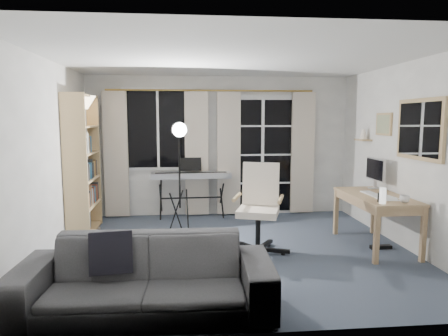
# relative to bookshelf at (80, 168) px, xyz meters

# --- Properties ---
(floor) EXTENTS (4.50, 4.00, 0.02)m
(floor) POSITION_rel_bookshelf_xyz_m (2.13, -1.04, -0.97)
(floor) COLOR #3A4554
(floor) RESTS_ON ground
(window) EXTENTS (1.20, 0.08, 1.40)m
(window) POSITION_rel_bookshelf_xyz_m (1.08, 0.93, 0.54)
(window) COLOR white
(window) RESTS_ON floor
(french_door) EXTENTS (1.32, 0.09, 2.11)m
(french_door) POSITION_rel_bookshelf_xyz_m (2.88, 0.93, 0.06)
(french_door) COLOR white
(french_door) RESTS_ON floor
(curtains) EXTENTS (3.60, 0.07, 2.13)m
(curtains) POSITION_rel_bookshelf_xyz_m (1.99, 0.84, 0.13)
(curtains) COLOR gold
(curtains) RESTS_ON floor
(bookshelf) EXTENTS (0.35, 0.95, 2.03)m
(bookshelf) POSITION_rel_bookshelf_xyz_m (0.00, 0.00, 0.00)
(bookshelf) COLOR tan
(bookshelf) RESTS_ON floor
(torchiere_lamp) EXTENTS (0.34, 0.34, 2.01)m
(torchiere_lamp) POSITION_rel_bookshelf_xyz_m (0.09, 0.06, 0.65)
(torchiere_lamp) COLOR #B2B2B7
(torchiere_lamp) RESTS_ON floor
(keyboard_piano) EXTENTS (1.33, 0.67, 0.96)m
(keyboard_piano) POSITION_rel_bookshelf_xyz_m (1.62, 0.65, -0.24)
(keyboard_piano) COLOR black
(keyboard_piano) RESTS_ON floor
(studio_light) EXTENTS (0.32, 0.33, 1.67)m
(studio_light) POSITION_rel_bookshelf_xyz_m (1.45, -0.22, 0.37)
(studio_light) COLOR black
(studio_light) RESTS_ON floor
(office_chair) EXTENTS (0.78, 0.78, 1.12)m
(office_chair) POSITION_rel_bookshelf_xyz_m (2.47, -1.05, -0.30)
(office_chair) COLOR black
(office_chair) RESTS_ON floor
(desk) EXTENTS (0.66, 1.30, 0.69)m
(desk) POSITION_rel_bookshelf_xyz_m (4.01, -1.06, -0.36)
(desk) COLOR tan
(desk) RESTS_ON floor
(monitor) EXTENTS (0.17, 0.50, 0.43)m
(monitor) POSITION_rel_bookshelf_xyz_m (4.20, -0.61, -0.01)
(monitor) COLOR silver
(monitor) RESTS_ON desk
(desk_clutter) EXTENTS (0.40, 0.79, 0.88)m
(desk_clutter) POSITION_rel_bookshelf_xyz_m (3.95, -1.28, -0.42)
(desk_clutter) COLOR white
(desk_clutter) RESTS_ON desk
(mug) EXTENTS (0.11, 0.09, 0.11)m
(mug) POSITION_rel_bookshelf_xyz_m (4.11, -1.56, -0.21)
(mug) COLOR silver
(mug) RESTS_ON desk
(wall_mirror) EXTENTS (0.04, 0.94, 0.74)m
(wall_mirror) POSITION_rel_bookshelf_xyz_m (4.35, -1.39, 0.59)
(wall_mirror) COLOR tan
(wall_mirror) RESTS_ON floor
(framed_print) EXTENTS (0.03, 0.42, 0.32)m
(framed_print) POSITION_rel_bookshelf_xyz_m (4.35, -0.49, 0.64)
(framed_print) COLOR tan
(framed_print) RESTS_ON floor
(wall_shelf) EXTENTS (0.16, 0.30, 0.18)m
(wall_shelf) POSITION_rel_bookshelf_xyz_m (4.29, 0.01, 0.45)
(wall_shelf) COLOR tan
(wall_shelf) RESTS_ON floor
(sofa) EXTENTS (2.21, 0.70, 0.86)m
(sofa) POSITION_rel_bookshelf_xyz_m (1.19, -2.59, -0.53)
(sofa) COLOR #303033
(sofa) RESTS_ON floor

